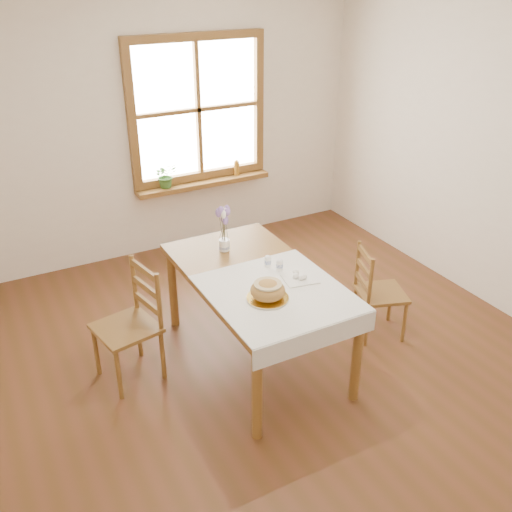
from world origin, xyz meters
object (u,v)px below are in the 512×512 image
at_px(chair_left, 126,326).
at_px(chair_right, 381,292).
at_px(dining_table, 256,284).
at_px(bread_plate, 268,298).
at_px(flower_vase, 224,246).

relative_size(chair_left, chair_right, 1.13).
xyz_separation_m(dining_table, bread_plate, (-0.10, -0.35, 0.10)).
distance_m(dining_table, chair_left, 0.99).
relative_size(dining_table, bread_plate, 5.81).
bearing_deg(chair_left, dining_table, 63.84).
relative_size(chair_left, bread_plate, 3.23).
height_order(chair_right, flower_vase, flower_vase).
bearing_deg(chair_left, flower_vase, 91.36).
xyz_separation_m(bread_plate, flower_vase, (0.06, 0.80, 0.03)).
relative_size(chair_right, bread_plate, 2.87).
xyz_separation_m(dining_table, chair_left, (-0.93, 0.25, -0.22)).
height_order(dining_table, chair_right, chair_right).
bearing_deg(chair_left, bread_plate, 42.77).
distance_m(dining_table, flower_vase, 0.47).
bearing_deg(bread_plate, chair_left, 144.00).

